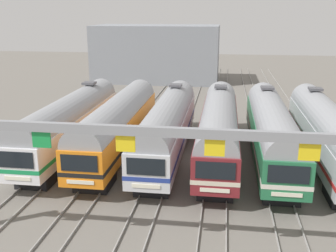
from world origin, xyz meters
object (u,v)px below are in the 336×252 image
at_px(commuter_train_white, 71,121).
at_px(commuter_train_stainless, 326,131).
at_px(commuter_train_silver, 168,125).
at_px(commuter_train_green, 272,129).
at_px(commuter_train_maroon, 219,127).
at_px(catenary_gantry, 169,151).
at_px(commuter_train_orange, 118,123).

bearing_deg(commuter_train_white, commuter_train_stainless, 0.00).
distance_m(commuter_train_silver, commuter_train_green, 8.05).
xyz_separation_m(commuter_train_white, commuter_train_stainless, (20.14, 0.00, 0.00)).
bearing_deg(commuter_train_maroon, commuter_train_green, 0.00).
distance_m(commuter_train_silver, commuter_train_stainless, 12.08).
bearing_deg(commuter_train_maroon, catenary_gantry, -98.48).
relative_size(commuter_train_white, commuter_train_green, 1.00).
bearing_deg(commuter_train_orange, catenary_gantry, -65.88).
height_order(commuter_train_maroon, catenary_gantry, catenary_gantry).
relative_size(commuter_train_maroon, catenary_gantry, 0.71).
relative_size(commuter_train_orange, commuter_train_stainless, 1.00).
relative_size(commuter_train_maroon, commuter_train_green, 1.00).
xyz_separation_m(commuter_train_orange, commuter_train_stainless, (16.11, 0.00, 0.00)).
distance_m(commuter_train_orange, commuter_train_green, 12.08).
xyz_separation_m(commuter_train_orange, commuter_train_maroon, (8.05, 0.00, 0.00)).
bearing_deg(commuter_train_maroon, commuter_train_stainless, 0.00).
bearing_deg(commuter_train_green, commuter_train_maroon, 180.00).
height_order(commuter_train_white, commuter_train_maroon, same).
xyz_separation_m(commuter_train_orange, catenary_gantry, (6.04, -13.49, 2.66)).
relative_size(commuter_train_white, catenary_gantry, 0.71).
distance_m(commuter_train_white, commuter_train_maroon, 12.08).
distance_m(commuter_train_maroon, commuter_train_stainless, 8.05).
xyz_separation_m(commuter_train_white, commuter_train_green, (16.11, 0.00, 0.00)).
bearing_deg(commuter_train_white, commuter_train_green, 0.00).
height_order(commuter_train_orange, commuter_train_maroon, commuter_train_maroon).
height_order(commuter_train_green, commuter_train_stainless, same).
bearing_deg(commuter_train_white, commuter_train_silver, 0.00).
height_order(commuter_train_silver, commuter_train_stainless, same).
relative_size(commuter_train_orange, commuter_train_maroon, 1.00).
height_order(commuter_train_white, catenary_gantry, catenary_gantry).
distance_m(commuter_train_green, catenary_gantry, 15.03).
bearing_deg(commuter_train_green, catenary_gantry, -114.11).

